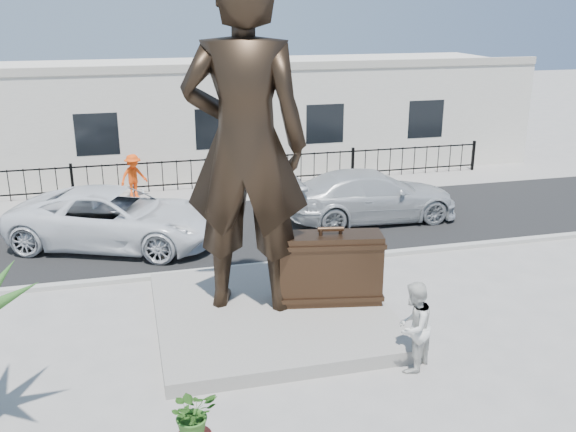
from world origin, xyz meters
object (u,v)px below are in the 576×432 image
Objects in this scene: suitcase at (330,268)px; car_white at (115,218)px; statue at (245,145)px; tourist at (413,327)px.

suitcase reaches higher than car_white.
tourist is at bearing 149.37° from statue.
suitcase is at bearing -118.02° from car_white.
suitcase is 0.38× the size of car_white.
suitcase is at bearing -172.87° from statue.
statue is 3.45m from suitcase.
statue reaches higher than car_white.
suitcase is 7.51m from car_white.
statue reaches higher than tourist.
suitcase reaches higher than tourist.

